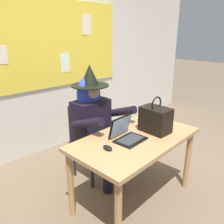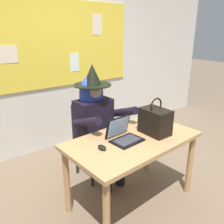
# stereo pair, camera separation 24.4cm
# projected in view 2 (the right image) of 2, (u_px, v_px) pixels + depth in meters

# --- Properties ---
(ground_plane) EXTENTS (24.00, 24.00, 0.00)m
(ground_plane) POSITION_uv_depth(u_px,v_px,m) (146.00, 205.00, 2.45)
(ground_plane) COLOR #75604C
(wall_back_bulletin) EXTENTS (6.56, 1.92, 2.98)m
(wall_back_bulletin) POSITION_uv_depth(u_px,v_px,m) (58.00, 48.00, 3.36)
(wall_back_bulletin) COLOR silver
(wall_back_bulletin) RESTS_ON ground
(desk_main) EXTENTS (1.34, 0.80, 0.74)m
(desk_main) POSITION_uv_depth(u_px,v_px,m) (133.00, 147.00, 2.30)
(desk_main) COLOR tan
(desk_main) RESTS_ON ground
(chair_at_desk) EXTENTS (0.44, 0.44, 0.92)m
(chair_at_desk) POSITION_uv_depth(u_px,v_px,m) (91.00, 135.00, 2.87)
(chair_at_desk) COLOR black
(chair_at_desk) RESTS_ON ground
(person_costumed) EXTENTS (0.61, 0.68, 1.39)m
(person_costumed) POSITION_uv_depth(u_px,v_px,m) (97.00, 117.00, 2.69)
(person_costumed) COLOR black
(person_costumed) RESTS_ON ground
(laptop) EXTENTS (0.31, 0.29, 0.22)m
(laptop) POSITION_uv_depth(u_px,v_px,m) (124.00, 135.00, 2.22)
(laptop) COLOR black
(laptop) RESTS_ON desk_main
(computer_mouse) EXTENTS (0.06, 0.11, 0.03)m
(computer_mouse) POSITION_uv_depth(u_px,v_px,m) (102.00, 147.00, 2.05)
(computer_mouse) COLOR black
(computer_mouse) RESTS_ON desk_main
(handbag) EXTENTS (0.20, 0.30, 0.38)m
(handbag) POSITION_uv_depth(u_px,v_px,m) (155.00, 121.00, 2.34)
(handbag) COLOR black
(handbag) RESTS_ON desk_main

